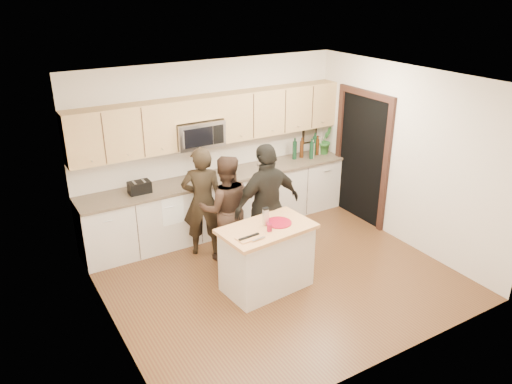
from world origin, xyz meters
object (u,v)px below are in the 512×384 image
island (267,257)px  woman_right (267,206)px  toaster (140,187)px  woman_center (226,209)px  woman_left (203,202)px

island → woman_right: 0.80m
toaster → woman_right: woman_right is taller
woman_right → island: bearing=54.3°
woman_right → toaster: bearing=-45.2°
woman_center → toaster: bearing=-22.2°
toaster → woman_left: size_ratio=0.19×
toaster → woman_center: 1.31m
woman_center → woman_right: (0.45, -0.40, 0.10)m
woman_left → woman_center: 0.38m
island → woman_right: size_ratio=0.70×
woman_center → woman_right: 0.61m
toaster → woman_left: woman_left is taller
island → woman_right: (0.35, 0.56, 0.44)m
woman_center → woman_right: woman_right is taller
woman_left → woman_right: size_ratio=0.93×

